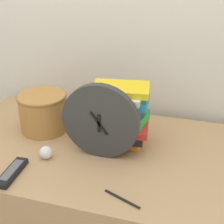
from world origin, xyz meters
TOP-DOWN VIEW (x-y plane):
  - wall_back at (0.00, 0.76)m, footprint 6.00×0.04m
  - desk at (0.00, 0.35)m, footprint 1.21×0.69m
  - desk_clock at (0.06, 0.30)m, footprint 0.30×0.04m
  - book_stack at (0.11, 0.42)m, footprint 0.24×0.20m
  - basket at (-0.25, 0.42)m, footprint 0.21×0.21m
  - tv_remote at (-0.21, 0.09)m, footprint 0.05×0.16m
  - crumpled_paper_ball at (-0.14, 0.22)m, footprint 0.05×0.05m
  - pen at (0.20, 0.08)m, footprint 0.13×0.06m

SIDE VIEW (x-z plane):
  - desk at x=0.00m, z-range 0.00..0.72m
  - pen at x=0.20m, z-range 0.72..0.73m
  - tv_remote at x=-0.21m, z-range 0.72..0.74m
  - crumpled_paper_ball at x=-0.14m, z-range 0.72..0.77m
  - basket at x=-0.25m, z-range 0.73..0.89m
  - book_stack at x=0.11m, z-range 0.72..0.98m
  - desk_clock at x=0.06m, z-range 0.72..1.02m
  - wall_back at x=0.00m, z-range 0.00..2.40m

